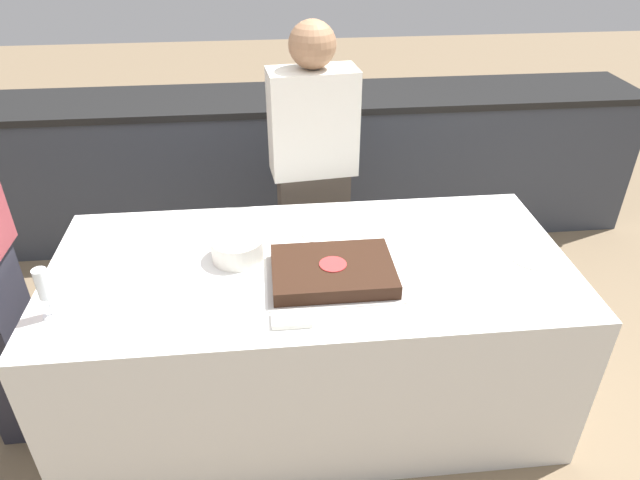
% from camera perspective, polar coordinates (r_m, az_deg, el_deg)
% --- Properties ---
extents(ground_plane, '(14.00, 14.00, 0.00)m').
position_cam_1_polar(ground_plane, '(2.75, -0.79, -15.22)').
color(ground_plane, '#7A664C').
extents(back_counter, '(4.40, 0.58, 0.92)m').
position_cam_1_polar(back_counter, '(3.75, -2.98, 7.57)').
color(back_counter, '#333842').
rests_on(back_counter, ground_plane).
extents(dining_table, '(2.05, 0.95, 0.75)m').
position_cam_1_polar(dining_table, '(2.48, -0.86, -9.36)').
color(dining_table, silver).
rests_on(dining_table, ground_plane).
extents(cake, '(0.50, 0.37, 0.06)m').
position_cam_1_polar(cake, '(2.15, 1.29, -3.14)').
color(cake, '#B7B2AD').
rests_on(cake, dining_table).
extents(plate_stack, '(0.21, 0.21, 0.09)m').
position_cam_1_polar(plate_stack, '(2.27, -8.25, -0.85)').
color(plate_stack, white).
rests_on(plate_stack, dining_table).
extents(wine_glass, '(0.06, 0.06, 0.19)m').
position_cam_1_polar(wine_glass, '(2.13, -25.93, -4.15)').
color(wine_glass, white).
rests_on(wine_glass, dining_table).
extents(side_plate_near_cake, '(0.18, 0.18, 0.00)m').
position_cam_1_polar(side_plate_near_cake, '(2.44, 0.18, 0.80)').
color(side_plate_near_cake, white).
rests_on(side_plate_near_cake, dining_table).
extents(side_plate_right_edge, '(0.18, 0.18, 0.00)m').
position_cam_1_polar(side_plate_right_edge, '(2.43, 20.53, -1.67)').
color(side_plate_right_edge, white).
rests_on(side_plate_right_edge, dining_table).
extents(utensil_pile, '(0.14, 0.08, 0.02)m').
position_cam_1_polar(utensil_pile, '(1.96, -2.87, -7.92)').
color(utensil_pile, white).
rests_on(utensil_pile, dining_table).
extents(person_cutting_cake, '(0.43, 0.24, 1.53)m').
position_cam_1_polar(person_cutting_cake, '(2.84, -0.68, 6.47)').
color(person_cutting_cake, '#4C4238').
rests_on(person_cutting_cake, ground_plane).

